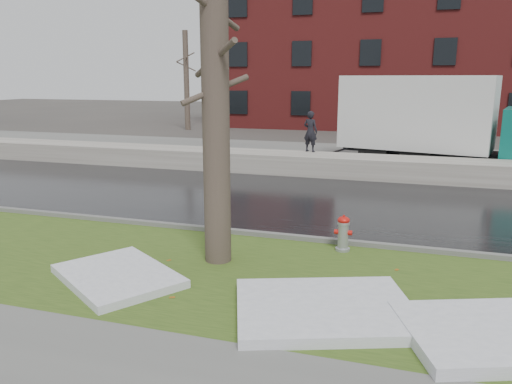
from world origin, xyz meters
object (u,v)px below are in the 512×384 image
(fire_hydrant, at_px, (343,232))
(worker, at_px, (310,131))
(tree, at_px, (215,94))
(box_truck, at_px, (447,121))

(fire_hydrant, relative_size, worker, 0.49)
(tree, height_order, box_truck, tree)
(box_truck, xyz_separation_m, worker, (-4.88, -1.93, -0.37))
(fire_hydrant, distance_m, tree, 3.77)
(fire_hydrant, relative_size, box_truck, 0.07)
(fire_hydrant, bearing_deg, worker, 105.39)
(tree, height_order, worker, tree)
(tree, distance_m, box_truck, 12.84)
(box_truck, relative_size, worker, 7.07)
(tree, bearing_deg, worker, 91.29)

